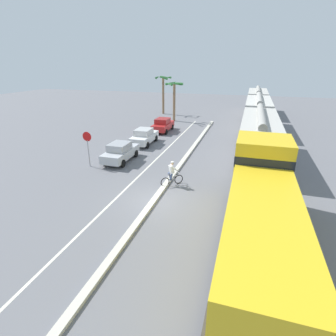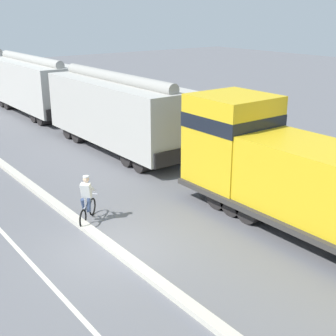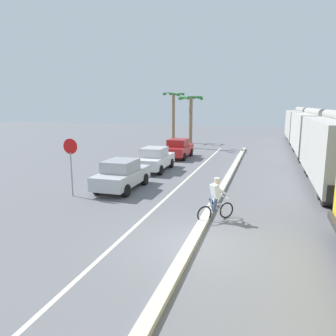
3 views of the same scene
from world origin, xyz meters
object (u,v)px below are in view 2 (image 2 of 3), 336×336
hopper_car_lead (117,112)px  cyclist (87,200)px  hopper_car_middle (33,85)px  locomotive (306,182)px

hopper_car_lead → cyclist: size_ratio=6.18×
hopper_car_middle → cyclist: bearing=-106.5°
locomotive → cyclist: locomotive is taller
hopper_car_lead → cyclist: hopper_car_lead is taller
hopper_car_middle → cyclist: size_ratio=6.18×
locomotive → hopper_car_lead: (0.00, 12.16, 0.28)m
hopper_car_middle → locomotive: bearing=-90.0°
locomotive → hopper_car_lead: 12.16m
locomotive → cyclist: (-5.54, 5.11, -0.98)m
locomotive → hopper_car_middle: size_ratio=1.10×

